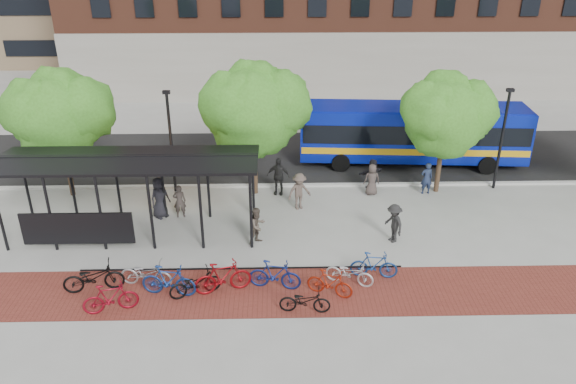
{
  "coord_description": "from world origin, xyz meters",
  "views": [
    {
      "loc": [
        -1.96,
        -21.77,
        12.17
      ],
      "look_at": [
        -1.47,
        0.04,
        1.6
      ],
      "focal_mm": 35.0,
      "sensor_mm": 36.0,
      "label": 1
    }
  ],
  "objects_px": {
    "bike_7": "(275,275)",
    "bike_10": "(350,273)",
    "pedestrian_4": "(278,176)",
    "bike_4": "(195,283)",
    "pedestrian_0": "(160,197)",
    "lamp_post_right": "(502,137)",
    "bus": "(412,131)",
    "pedestrian_8": "(257,226)",
    "bike_1": "(110,298)",
    "bike_3": "(169,281)",
    "bike_9": "(330,283)",
    "bike_0": "(93,277)",
    "lamp_post_left": "(171,139)",
    "pedestrian_5": "(372,174)",
    "pedestrian_6": "(372,180)",
    "bike_8": "(305,301)",
    "bike_2": "(146,273)",
    "tree_c": "(447,113)",
    "bus_shelter": "(126,169)",
    "bike_5": "(223,277)",
    "pedestrian_3": "(299,191)",
    "pedestrian_1": "(180,201)",
    "pedestrian_7": "(427,178)",
    "pedestrian_9": "(394,223)",
    "tree_a": "(60,112)",
    "bike_11": "(374,265)",
    "tree_b": "(255,106)"
  },
  "relations": [
    {
      "from": "bike_2",
      "to": "bike_0",
      "type": "bearing_deg",
      "value": 108.39
    },
    {
      "from": "pedestrian_5",
      "to": "pedestrian_8",
      "type": "distance_m",
      "value": 7.72
    },
    {
      "from": "bike_2",
      "to": "pedestrian_1",
      "type": "bearing_deg",
      "value": 4.71
    },
    {
      "from": "tree_a",
      "to": "bike_11",
      "type": "height_order",
      "value": "tree_a"
    },
    {
      "from": "bike_8",
      "to": "bike_11",
      "type": "height_order",
      "value": "bike_11"
    },
    {
      "from": "bike_9",
      "to": "pedestrian_7",
      "type": "relative_size",
      "value": 1.04
    },
    {
      "from": "lamp_post_left",
      "to": "bike_5",
      "type": "bearing_deg",
      "value": -70.12
    },
    {
      "from": "bike_10",
      "to": "pedestrian_4",
      "type": "relative_size",
      "value": 0.96
    },
    {
      "from": "lamp_post_left",
      "to": "pedestrian_1",
      "type": "bearing_deg",
      "value": -76.32
    },
    {
      "from": "bike_0",
      "to": "bike_2",
      "type": "relative_size",
      "value": 1.1
    },
    {
      "from": "pedestrian_0",
      "to": "pedestrian_1",
      "type": "bearing_deg",
      "value": -49.78
    },
    {
      "from": "lamp_post_right",
      "to": "bus",
      "type": "xyz_separation_m",
      "value": [
        -3.54,
        3.32,
        -0.87
      ]
    },
    {
      "from": "bike_8",
      "to": "bike_10",
      "type": "relative_size",
      "value": 0.97
    },
    {
      "from": "bike_2",
      "to": "pedestrian_3",
      "type": "relative_size",
      "value": 1.1
    },
    {
      "from": "lamp_post_right",
      "to": "bike_1",
      "type": "distance_m",
      "value": 19.36
    },
    {
      "from": "bike_0",
      "to": "lamp_post_left",
      "type": "bearing_deg",
      "value": -21.78
    },
    {
      "from": "pedestrian_9",
      "to": "pedestrian_0",
      "type": "bearing_deg",
      "value": -125.28
    },
    {
      "from": "bus",
      "to": "pedestrian_7",
      "type": "distance_m",
      "value": 4.01
    },
    {
      "from": "pedestrian_8",
      "to": "bike_1",
      "type": "bearing_deg",
      "value": 176.19
    },
    {
      "from": "bike_0",
      "to": "bike_7",
      "type": "distance_m",
      "value": 6.55
    },
    {
      "from": "tree_a",
      "to": "bike_11",
      "type": "distance_m",
      "value": 15.93
    },
    {
      "from": "bike_9",
      "to": "bike_10",
      "type": "height_order",
      "value": "bike_9"
    },
    {
      "from": "bike_10",
      "to": "lamp_post_left",
      "type": "bearing_deg",
      "value": 64.37
    },
    {
      "from": "bike_11",
      "to": "tree_b",
      "type": "bearing_deg",
      "value": 39.88
    },
    {
      "from": "tree_c",
      "to": "bus",
      "type": "relative_size",
      "value": 0.48
    },
    {
      "from": "bike_1",
      "to": "pedestrian_4",
      "type": "relative_size",
      "value": 0.98
    },
    {
      "from": "bike_4",
      "to": "pedestrian_0",
      "type": "distance_m",
      "value": 6.45
    },
    {
      "from": "bike_7",
      "to": "bike_9",
      "type": "relative_size",
      "value": 1.13
    },
    {
      "from": "bike_5",
      "to": "pedestrian_8",
      "type": "bearing_deg",
      "value": -33.94
    },
    {
      "from": "bike_0",
      "to": "bike_11",
      "type": "xyz_separation_m",
      "value": [
        10.27,
        0.62,
        -0.03
      ]
    },
    {
      "from": "pedestrian_4",
      "to": "pedestrian_8",
      "type": "xyz_separation_m",
      "value": [
        -0.89,
        -4.68,
        -0.14
      ]
    },
    {
      "from": "pedestrian_4",
      "to": "pedestrian_6",
      "type": "bearing_deg",
      "value": 8.47
    },
    {
      "from": "bus",
      "to": "bike_8",
      "type": "xyz_separation_m",
      "value": [
        -6.49,
        -13.08,
        -1.42
      ]
    },
    {
      "from": "pedestrian_9",
      "to": "bike_0",
      "type": "bearing_deg",
      "value": -96.1
    },
    {
      "from": "bike_3",
      "to": "bike_9",
      "type": "relative_size",
      "value": 1.18
    },
    {
      "from": "pedestrian_5",
      "to": "pedestrian_8",
      "type": "relative_size",
      "value": 0.94
    },
    {
      "from": "bike_3",
      "to": "bike_2",
      "type": "bearing_deg",
      "value": 66.05
    },
    {
      "from": "tree_c",
      "to": "bike_0",
      "type": "xyz_separation_m",
      "value": [
        -14.69,
        -8.09,
        -3.49
      ]
    },
    {
      "from": "bike_0",
      "to": "pedestrian_7",
      "type": "relative_size",
      "value": 1.32
    },
    {
      "from": "tree_b",
      "to": "bus",
      "type": "bearing_deg",
      "value": 23.14
    },
    {
      "from": "pedestrian_3",
      "to": "pedestrian_4",
      "type": "relative_size",
      "value": 0.94
    },
    {
      "from": "pedestrian_1",
      "to": "lamp_post_right",
      "type": "bearing_deg",
      "value": -177.86
    },
    {
      "from": "tree_b",
      "to": "pedestrian_7",
      "type": "relative_size",
      "value": 3.95
    },
    {
      "from": "tree_b",
      "to": "bus_shelter",
      "type": "bearing_deg",
      "value": -143.79
    },
    {
      "from": "lamp_post_right",
      "to": "tree_a",
      "type": "bearing_deg",
      "value": -179.31
    },
    {
      "from": "bike_0",
      "to": "bus_shelter",
      "type": "bearing_deg",
      "value": -17.21
    },
    {
      "from": "bus_shelter",
      "to": "bike_2",
      "type": "distance_m",
      "value": 4.88
    },
    {
      "from": "pedestrian_1",
      "to": "tree_b",
      "type": "bearing_deg",
      "value": -152.15
    },
    {
      "from": "bike_7",
      "to": "bike_10",
      "type": "xyz_separation_m",
      "value": [
        2.76,
        0.22,
        -0.1
      ]
    },
    {
      "from": "pedestrian_0",
      "to": "bike_1",
      "type": "bearing_deg",
      "value": -141.02
    }
  ]
}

